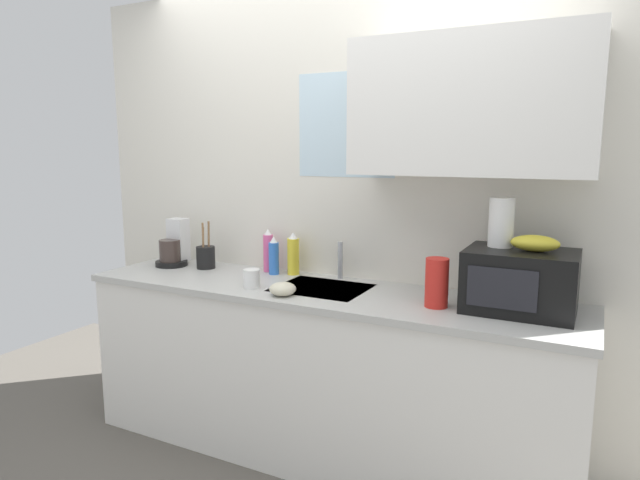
% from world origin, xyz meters
% --- Properties ---
extents(kitchen_wall_assembly, '(3.34, 0.42, 2.50)m').
position_xyz_m(kitchen_wall_assembly, '(0.14, 0.31, 1.36)').
color(kitchen_wall_assembly, silver).
rests_on(kitchen_wall_assembly, ground).
extents(counter_unit, '(2.57, 0.63, 0.90)m').
position_xyz_m(counter_unit, '(-0.00, 0.00, 0.46)').
color(counter_unit, white).
rests_on(counter_unit, ground).
extents(sink_faucet, '(0.03, 0.03, 0.20)m').
position_xyz_m(sink_faucet, '(-0.00, 0.24, 1.00)').
color(sink_faucet, '#B2B5BA').
rests_on(sink_faucet, counter_unit).
extents(microwave, '(0.46, 0.35, 0.27)m').
position_xyz_m(microwave, '(0.95, 0.05, 1.04)').
color(microwave, black).
rests_on(microwave, counter_unit).
extents(banana_bunch, '(0.20, 0.11, 0.07)m').
position_xyz_m(banana_bunch, '(1.00, 0.05, 1.20)').
color(banana_bunch, gold).
rests_on(banana_bunch, microwave).
extents(paper_towel_roll, '(0.11, 0.11, 0.22)m').
position_xyz_m(paper_towel_roll, '(0.85, 0.10, 1.28)').
color(paper_towel_roll, white).
rests_on(paper_towel_roll, microwave).
extents(coffee_maker, '(0.19, 0.21, 0.28)m').
position_xyz_m(coffee_maker, '(-1.05, 0.11, 1.00)').
color(coffee_maker, black).
rests_on(coffee_maker, counter_unit).
extents(dish_soap_bottle_yellow, '(0.07, 0.07, 0.24)m').
position_xyz_m(dish_soap_bottle_yellow, '(-0.28, 0.22, 1.01)').
color(dish_soap_bottle_yellow, yellow).
rests_on(dish_soap_bottle_yellow, counter_unit).
extents(dish_soap_bottle_blue, '(0.06, 0.06, 0.22)m').
position_xyz_m(dish_soap_bottle_blue, '(-0.38, 0.17, 1.00)').
color(dish_soap_bottle_blue, blue).
rests_on(dish_soap_bottle_blue, counter_unit).
extents(dish_soap_bottle_pink, '(0.06, 0.06, 0.25)m').
position_xyz_m(dish_soap_bottle_pink, '(-0.45, 0.22, 1.02)').
color(dish_soap_bottle_pink, '#E55999').
rests_on(dish_soap_bottle_pink, counter_unit).
extents(cereal_canister, '(0.10, 0.10, 0.22)m').
position_xyz_m(cereal_canister, '(0.61, -0.05, 1.01)').
color(cereal_canister, red).
rests_on(cereal_canister, counter_unit).
extents(mug_white, '(0.08, 0.08, 0.09)m').
position_xyz_m(mug_white, '(-0.32, -0.14, 0.95)').
color(mug_white, white).
rests_on(mug_white, counter_unit).
extents(utensil_crock, '(0.11, 0.11, 0.28)m').
position_xyz_m(utensil_crock, '(-0.82, 0.12, 0.97)').
color(utensil_crock, black).
rests_on(utensil_crock, counter_unit).
extents(small_bowl, '(0.13, 0.13, 0.06)m').
position_xyz_m(small_bowl, '(-0.10, -0.20, 0.93)').
color(small_bowl, beige).
rests_on(small_bowl, counter_unit).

